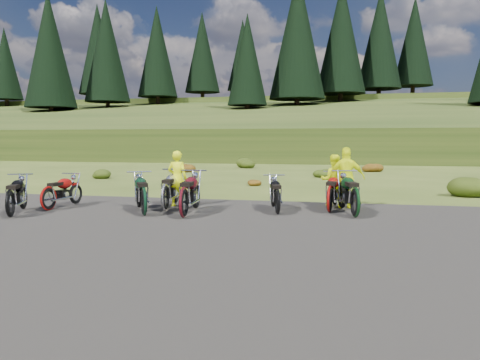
% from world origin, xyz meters
% --- Properties ---
extents(ground, '(300.00, 300.00, 0.00)m').
position_xyz_m(ground, '(0.00, 0.00, 0.00)').
color(ground, '#3B4B19').
rests_on(ground, ground).
extents(gravel_pad, '(20.00, 12.00, 0.04)m').
position_xyz_m(gravel_pad, '(0.00, -2.00, 0.00)').
color(gravel_pad, black).
rests_on(gravel_pad, ground).
extents(hill_slope, '(300.00, 45.97, 9.37)m').
position_xyz_m(hill_slope, '(0.00, 50.00, 0.00)').
color(hill_slope, '#253612').
rests_on(hill_slope, ground).
extents(hill_plateau, '(300.00, 90.00, 9.17)m').
position_xyz_m(hill_plateau, '(0.00, 110.00, 0.00)').
color(hill_plateau, '#253612').
rests_on(hill_plateau, ground).
extents(conifer_13, '(5.72, 5.72, 15.00)m').
position_xyz_m(conifer_13, '(-57.00, 64.00, 15.86)').
color(conifer_13, black).
rests_on(conifer_13, ground).
extents(conifer_14, '(5.28, 5.28, 14.00)m').
position_xyz_m(conifer_14, '(-51.00, 70.00, 16.55)').
color(conifer_14, black).
rests_on(conifer_14, ground).
extents(conifer_15, '(7.92, 7.92, 20.00)m').
position_xyz_m(conifer_15, '(-45.00, 76.00, 20.16)').
color(conifer_15, black).
rests_on(conifer_15, ground).
extents(conifer_16, '(7.48, 7.48, 19.00)m').
position_xyz_m(conifer_16, '(-39.00, 51.00, 15.28)').
color(conifer_16, black).
rests_on(conifer_16, ground).
extents(conifer_17, '(7.04, 7.04, 18.00)m').
position_xyz_m(conifer_17, '(-33.00, 57.00, 15.97)').
color(conifer_17, black).
rests_on(conifer_17, ground).
extents(conifer_18, '(6.60, 6.60, 17.00)m').
position_xyz_m(conifer_18, '(-27.00, 63.00, 16.66)').
color(conifer_18, black).
rests_on(conifer_18, ground).
extents(conifer_19, '(6.16, 6.16, 16.00)m').
position_xyz_m(conifer_19, '(-21.00, 69.00, 17.36)').
color(conifer_19, black).
rests_on(conifer_19, ground).
extents(conifer_20, '(5.72, 5.72, 15.00)m').
position_xyz_m(conifer_20, '(-15.00, 75.00, 17.65)').
color(conifer_20, black).
rests_on(conifer_20, ground).
extents(conifer_21, '(5.28, 5.28, 14.00)m').
position_xyz_m(conifer_21, '(-9.00, 50.00, 12.56)').
color(conifer_21, black).
rests_on(conifer_21, ground).
extents(conifer_22, '(7.92, 7.92, 20.00)m').
position_xyz_m(conifer_22, '(-3.00, 56.00, 16.77)').
color(conifer_22, black).
rests_on(conifer_22, ground).
extents(conifer_23, '(7.48, 7.48, 19.00)m').
position_xyz_m(conifer_23, '(3.00, 62.00, 17.47)').
color(conifer_23, black).
rests_on(conifer_23, ground).
extents(conifer_24, '(7.04, 7.04, 18.00)m').
position_xyz_m(conifer_24, '(9.00, 68.00, 18.16)').
color(conifer_24, black).
rests_on(conifer_24, ground).
extents(conifer_25, '(6.60, 6.60, 17.00)m').
position_xyz_m(conifer_25, '(15.00, 74.00, 18.66)').
color(conifer_25, black).
rests_on(conifer_25, ground).
extents(shrub_1, '(1.03, 1.03, 0.61)m').
position_xyz_m(shrub_1, '(-9.10, 11.30, 0.31)').
color(shrub_1, '#22340D').
rests_on(shrub_1, ground).
extents(shrub_2, '(1.30, 1.30, 0.77)m').
position_xyz_m(shrub_2, '(-6.20, 16.60, 0.38)').
color(shrub_2, '#652C0C').
rests_on(shrub_2, ground).
extents(shrub_3, '(1.56, 1.56, 0.92)m').
position_xyz_m(shrub_3, '(-3.30, 21.90, 0.46)').
color(shrub_3, '#22340D').
rests_on(shrub_3, ground).
extents(shrub_4, '(0.77, 0.77, 0.45)m').
position_xyz_m(shrub_4, '(-0.40, 9.20, 0.23)').
color(shrub_4, '#652C0C').
rests_on(shrub_4, ground).
extents(shrub_5, '(1.03, 1.03, 0.61)m').
position_xyz_m(shrub_5, '(2.50, 14.50, 0.31)').
color(shrub_5, '#22340D').
rests_on(shrub_5, ground).
extents(shrub_6, '(1.30, 1.30, 0.77)m').
position_xyz_m(shrub_6, '(5.40, 19.80, 0.38)').
color(shrub_6, '#652C0C').
rests_on(shrub_6, ground).
extents(shrub_7, '(1.56, 1.56, 0.92)m').
position_xyz_m(shrub_7, '(8.30, 7.10, 0.46)').
color(shrub_7, '#22340D').
rests_on(shrub_7, ground).
extents(motorcycle_0, '(1.52, 2.22, 1.11)m').
position_xyz_m(motorcycle_0, '(-5.01, -0.82, 0.00)').
color(motorcycle_0, black).
rests_on(motorcycle_0, ground).
extents(motorcycle_1, '(0.76, 2.02, 1.05)m').
position_xyz_m(motorcycle_1, '(-4.77, 0.48, 0.00)').
color(motorcycle_1, '#9D0E0B').
rests_on(motorcycle_1, ground).
extents(motorcycle_2, '(1.74, 2.29, 1.16)m').
position_xyz_m(motorcycle_2, '(-1.66, 0.20, 0.00)').
color(motorcycle_2, black).
rests_on(motorcycle_2, ground).
extents(motorcycle_3, '(1.07, 2.32, 1.17)m').
position_xyz_m(motorcycle_3, '(-1.44, 1.19, 0.00)').
color(motorcycle_3, silver).
rests_on(motorcycle_3, ground).
extents(motorcycle_4, '(1.01, 2.39, 1.22)m').
position_xyz_m(motorcycle_4, '(-0.49, 0.11, 0.00)').
color(motorcycle_4, '#480C13').
rests_on(motorcycle_4, ground).
extents(motorcycle_5, '(1.12, 2.10, 1.05)m').
position_xyz_m(motorcycle_5, '(1.85, 1.21, 0.00)').
color(motorcycle_5, black).
rests_on(motorcycle_5, ground).
extents(motorcycle_6, '(0.91, 2.21, 1.13)m').
position_xyz_m(motorcycle_6, '(3.23, 1.88, 0.00)').
color(motorcycle_6, maroon).
rests_on(motorcycle_6, ground).
extents(motorcycle_7, '(1.26, 2.41, 1.20)m').
position_xyz_m(motorcycle_7, '(3.92, 1.14, 0.00)').
color(motorcycle_7, black).
rests_on(motorcycle_7, ground).
extents(person_middle, '(0.66, 0.46, 1.72)m').
position_xyz_m(person_middle, '(-1.39, 2.11, 0.86)').
color(person_middle, '#D0DE0B').
rests_on(person_middle, ground).
extents(person_right_a, '(0.82, 0.66, 1.60)m').
position_xyz_m(person_right_a, '(3.30, 3.25, 0.80)').
color(person_right_a, '#D0DE0B').
rests_on(person_right_a, ground).
extents(person_right_b, '(1.10, 0.51, 1.84)m').
position_xyz_m(person_right_b, '(3.70, 2.89, 0.92)').
color(person_right_b, '#D0DE0B').
rests_on(person_right_b, ground).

